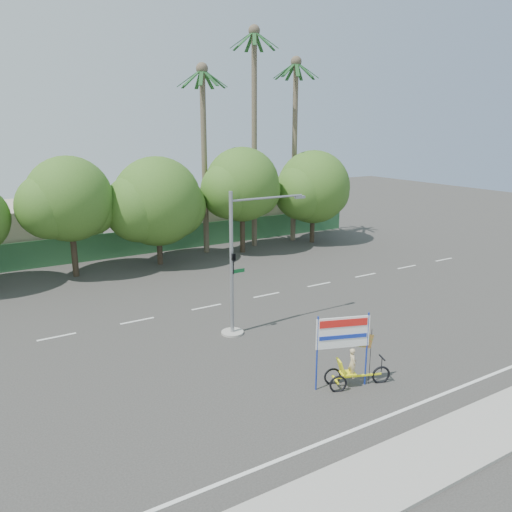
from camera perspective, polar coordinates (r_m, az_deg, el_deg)
ground at (r=23.07m, az=7.72°, el=-10.87°), size 120.00×120.00×0.00m
sidewalk_near at (r=18.59m, az=23.06°, el=-18.56°), size 50.00×2.40×0.12m
fence at (r=40.85m, az=-11.34°, el=1.78°), size 38.00×0.08×2.00m
building_left at (r=42.97m, az=-26.15°, el=2.55°), size 12.00×8.00×4.00m
building_right at (r=47.85m, az=-4.19°, el=4.87°), size 14.00×8.00×3.60m
tree_left at (r=35.00m, az=-20.62°, el=5.78°), size 6.66×5.60×8.07m
tree_center at (r=36.62m, az=-11.28°, el=5.85°), size 7.62×6.40×7.85m
tree_right at (r=39.41m, az=-1.65°, el=7.86°), size 6.90×5.80×8.36m
tree_far_right at (r=43.32m, az=6.52°, el=7.59°), size 7.38×6.20×7.94m
palm_tall at (r=41.46m, az=-0.20°, el=15.44°), size 3.73×3.79×17.45m
palm_mid at (r=43.64m, az=4.46°, el=13.96°), size 3.73×3.79×15.45m
palm_short at (r=39.36m, az=-5.98°, el=13.07°), size 3.73×3.79×14.45m
traffic_signal at (r=23.96m, az=-2.14°, el=-2.27°), size 4.72×1.10×7.00m
trike_billboard at (r=19.95m, az=10.59°, el=-11.32°), size 2.97×1.33×3.07m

